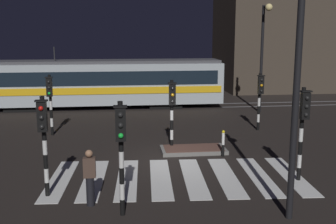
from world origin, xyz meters
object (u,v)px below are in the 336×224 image
(traffic_light_kerb_mid_left, at_px, (121,142))
(traffic_light_median_centre, at_px, (172,104))
(traffic_light_corner_far_left, at_px, (50,96))
(bollard_island_edge, at_px, (223,143))
(street_lamp_trackside_right, at_px, (264,45))
(tram, at_px, (95,83))
(traffic_light_corner_far_right, at_px, (260,93))
(traffic_light_corner_near_right, at_px, (303,120))
(traffic_light_corner_near_left, at_px, (43,132))
(pedestrian_waiting_at_kerb, at_px, (90,177))
(street_lamp_near_kerb, at_px, (303,53))

(traffic_light_kerb_mid_left, xyz_separation_m, traffic_light_median_centre, (2.22, 6.47, -0.13))
(traffic_light_corner_far_left, bearing_deg, bollard_island_edge, -30.46)
(street_lamp_trackside_right, bearing_deg, tram, 164.83)
(traffic_light_corner_far_right, height_order, street_lamp_trackside_right, street_lamp_trackside_right)
(traffic_light_corner_near_right, xyz_separation_m, traffic_light_corner_near_left, (-8.43, -0.42, -0.06))
(pedestrian_waiting_at_kerb, relative_size, bollard_island_edge, 1.54)
(traffic_light_kerb_mid_left, distance_m, bollard_island_edge, 6.90)
(traffic_light_median_centre, distance_m, street_lamp_near_kerb, 8.15)
(traffic_light_corner_far_right, relative_size, bollard_island_edge, 2.71)
(traffic_light_median_centre, distance_m, tram, 11.36)
(traffic_light_median_centre, xyz_separation_m, traffic_light_corner_far_left, (-5.63, 3.24, -0.02))
(traffic_light_corner_near_right, bearing_deg, traffic_light_corner_near_left, -177.16)
(street_lamp_near_kerb, relative_size, tram, 0.41)
(traffic_light_kerb_mid_left, height_order, street_lamp_trackside_right, street_lamp_trackside_right)
(traffic_light_corner_near_left, xyz_separation_m, street_lamp_trackside_right, (11.31, 12.63, 2.23))
(traffic_light_kerb_mid_left, height_order, traffic_light_corner_far_right, traffic_light_kerb_mid_left)
(street_lamp_trackside_right, xyz_separation_m, bollard_island_edge, (-4.78, -9.04, -3.77))
(street_lamp_trackside_right, distance_m, bollard_island_edge, 10.90)
(traffic_light_median_centre, relative_size, tram, 0.18)
(traffic_light_corner_far_left, height_order, street_lamp_near_kerb, street_lamp_near_kerb)
(tram, height_order, bollard_island_edge, tram)
(traffic_light_corner_far_right, distance_m, traffic_light_corner_near_left, 12.37)
(street_lamp_near_kerb, bearing_deg, traffic_light_corner_far_left, 126.94)
(street_lamp_near_kerb, bearing_deg, bollard_island_edge, 93.52)
(traffic_light_median_centre, xyz_separation_m, traffic_light_corner_near_right, (3.88, -4.41, 0.14))
(traffic_light_median_centre, distance_m, traffic_light_corner_near_left, 6.63)
(street_lamp_trackside_right, relative_size, bollard_island_edge, 6.10)
(traffic_light_corner_near_left, relative_size, bollard_island_edge, 2.86)
(pedestrian_waiting_at_kerb, bearing_deg, traffic_light_kerb_mid_left, -42.68)
(traffic_light_corner_near_left, relative_size, pedestrian_waiting_at_kerb, 1.86)
(traffic_light_kerb_mid_left, distance_m, traffic_light_corner_near_right, 6.44)
(street_lamp_near_kerb, bearing_deg, street_lamp_trackside_right, 73.81)
(traffic_light_corner_near_left, bearing_deg, traffic_light_corner_near_right, 2.84)
(traffic_light_median_centre, bearing_deg, traffic_light_corner_near_left, -133.29)
(traffic_light_corner_near_left, xyz_separation_m, tram, (0.69, 15.51, -0.34))
(traffic_light_corner_far_right, xyz_separation_m, traffic_light_corner_near_right, (-1.10, -7.47, 0.17))
(traffic_light_corner_far_right, height_order, street_lamp_near_kerb, street_lamp_near_kerb)
(street_lamp_trackside_right, height_order, pedestrian_waiting_at_kerb, street_lamp_trackside_right)
(traffic_light_median_centre, xyz_separation_m, street_lamp_near_kerb, (2.35, -7.38, 2.54))
(traffic_light_corner_far_right, relative_size, traffic_light_corner_near_left, 0.95)
(traffic_light_corner_far_right, xyz_separation_m, traffic_light_corner_near_left, (-9.53, -7.89, 0.12))
(street_lamp_trackside_right, xyz_separation_m, tram, (-10.62, 2.88, -2.58))
(traffic_light_kerb_mid_left, height_order, traffic_light_corner_near_left, traffic_light_kerb_mid_left)
(street_lamp_near_kerb, distance_m, pedestrian_waiting_at_kerb, 6.86)
(traffic_light_corner_far_left, bearing_deg, tram, 76.65)
(traffic_light_corner_far_left, bearing_deg, traffic_light_corner_near_left, -82.38)
(traffic_light_corner_near_left, distance_m, tram, 15.53)
(traffic_light_kerb_mid_left, xyz_separation_m, traffic_light_corner_far_right, (7.20, 9.53, -0.16))
(traffic_light_corner_far_right, bearing_deg, traffic_light_corner_near_left, -140.39)
(street_lamp_near_kerb, distance_m, tram, 19.30)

